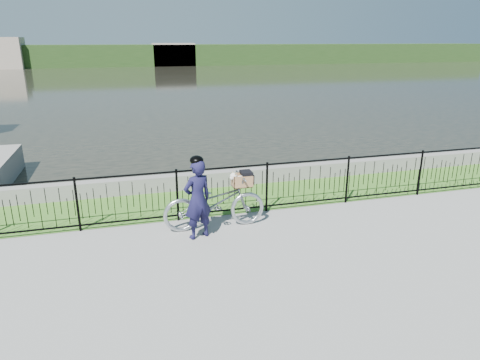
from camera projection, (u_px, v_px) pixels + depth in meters
name	position (u px, v px, depth m)	size (l,w,h in m)	color
ground	(243.00, 248.00, 8.01)	(120.00, 120.00, 0.00)	gray
grass_strip	(214.00, 200.00, 10.39)	(60.00, 2.00, 0.01)	#3F7023
water	(143.00, 83.00, 38.22)	(120.00, 120.00, 0.00)	#27261D
quay_wall	(206.00, 180.00, 11.25)	(60.00, 0.30, 0.40)	slate
fence	(223.00, 191.00, 9.30)	(14.00, 0.06, 1.15)	black
far_treeline	(131.00, 55.00, 62.47)	(120.00, 6.00, 3.00)	#243F18
far_building_right	(174.00, 55.00, 62.59)	(6.00, 3.00, 3.20)	gray
bicycle_rig	(215.00, 202.00, 8.71)	(2.10, 0.73, 1.18)	#A7ADB3
cyclist	(198.00, 198.00, 8.19)	(0.67, 0.55, 1.65)	#151335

